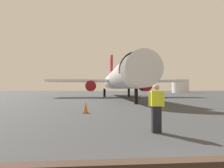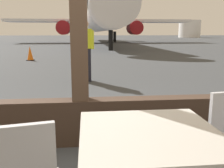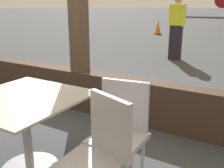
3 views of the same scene
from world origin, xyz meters
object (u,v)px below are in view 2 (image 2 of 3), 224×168
dining_table (149,164)px  ground_crew_worker (85,50)px  traffic_cone (30,54)px  airplane (100,18)px  fuel_storage_tank (190,29)px

dining_table → ground_crew_worker: 5.79m
traffic_cone → dining_table: bearing=-74.5°
airplane → ground_crew_worker: airplane is taller
traffic_cone → fuel_storage_tank: bearing=61.4°
ground_crew_worker → airplane: bearing=85.9°
airplane → traffic_cone: size_ratio=51.81×
dining_table → fuel_storage_tank: (31.28, 75.25, 2.13)m
fuel_storage_tank → dining_table: bearing=-112.6°
dining_table → ground_crew_worker: (-0.45, 5.76, 0.42)m
airplane → fuel_storage_tank: airplane is taller
dining_table → ground_crew_worker: ground_crew_worker is taller
dining_table → traffic_cone: size_ratio=1.33×
dining_table → airplane: airplane is taller
traffic_cone → airplane: bearing=77.7°
airplane → ground_crew_worker: bearing=-94.1°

